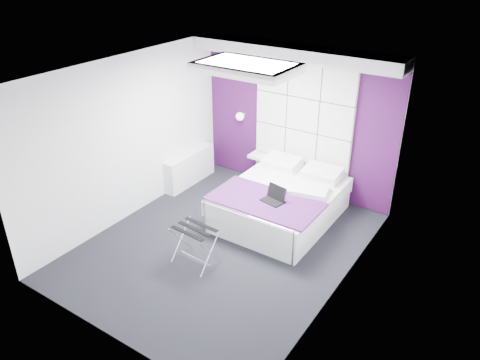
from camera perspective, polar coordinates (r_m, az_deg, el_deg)
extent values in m
plane|color=black|center=(7.08, -1.99, -7.87)|extent=(4.40, 4.40, 0.00)
plane|color=white|center=(5.97, -2.40, 12.99)|extent=(4.40, 4.40, 0.00)
plane|color=white|center=(8.16, 6.90, 7.22)|extent=(3.60, 0.00, 3.60)
plane|color=white|center=(7.53, -13.44, 4.90)|extent=(0.00, 4.40, 4.40)
plane|color=white|center=(5.67, 12.81, -2.71)|extent=(0.00, 4.40, 4.40)
cube|color=#3B0E3E|center=(8.16, 6.87, 7.20)|extent=(3.58, 0.02, 2.58)
cube|color=white|center=(7.62, 6.52, 15.20)|extent=(3.58, 0.50, 0.20)
sphere|color=white|center=(8.57, 0.14, 7.83)|extent=(0.15, 0.15, 0.15)
cube|color=white|center=(8.72, -6.15, 1.46)|extent=(0.22, 1.20, 0.60)
cube|color=white|center=(7.64, 4.89, -3.74)|extent=(1.59, 1.98, 0.30)
cube|color=silver|center=(7.50, 4.97, -1.96)|extent=(1.63, 2.02, 0.25)
cube|color=#471652|center=(7.06, 3.06, -2.61)|extent=(1.69, 0.89, 0.03)
cube|color=white|center=(8.54, 2.81, 2.94)|extent=(0.46, 0.36, 0.05)
cube|color=black|center=(6.44, -5.58, -5.94)|extent=(0.57, 0.42, 0.01)
cube|color=black|center=(7.02, 3.99, -2.57)|extent=(0.33, 0.23, 0.02)
cube|color=black|center=(7.06, 4.49, -1.33)|extent=(0.33, 0.01, 0.22)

